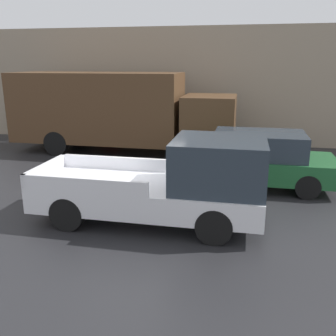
% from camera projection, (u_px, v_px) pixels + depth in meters
% --- Properties ---
extents(ground_plane, '(60.00, 60.00, 0.00)m').
position_uv_depth(ground_plane, '(130.00, 206.00, 9.45)').
color(ground_plane, '#232326').
extents(building_wall, '(28.00, 0.15, 4.95)m').
position_uv_depth(building_wall, '(184.00, 86.00, 16.32)').
color(building_wall, gray).
rests_on(building_wall, ground).
extents(pickup_truck, '(5.05, 1.94, 1.96)m').
position_uv_depth(pickup_truck, '(171.00, 184.00, 8.24)').
color(pickup_truck, silver).
rests_on(pickup_truck, ground).
extents(car, '(4.58, 1.93, 1.58)m').
position_uv_depth(car, '(255.00, 159.00, 10.78)').
color(car, '#1E592D').
rests_on(car, ground).
extents(delivery_truck, '(8.69, 2.38, 3.10)m').
position_uv_depth(delivery_truck, '(115.00, 110.00, 14.69)').
color(delivery_truck, '#4C331E').
rests_on(delivery_truck, ground).
extents(newspaper_box, '(0.45, 0.40, 1.11)m').
position_uv_depth(newspaper_box, '(109.00, 128.00, 17.20)').
color(newspaper_box, red).
rests_on(newspaper_box, ground).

